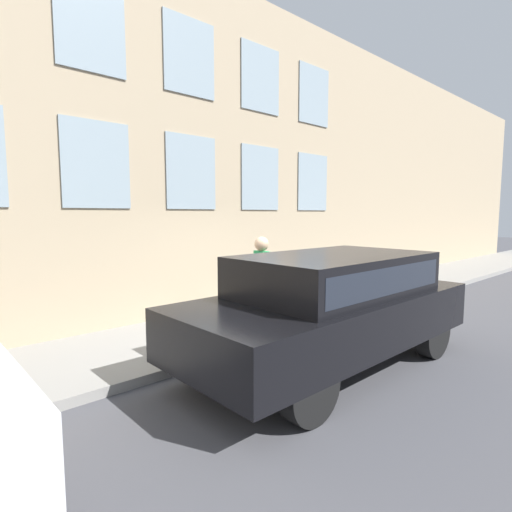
{
  "coord_description": "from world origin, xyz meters",
  "views": [
    {
      "loc": [
        -4.77,
        4.75,
        2.27
      ],
      "look_at": [
        0.68,
        -0.24,
        1.5
      ],
      "focal_mm": 28.0,
      "sensor_mm": 36.0,
      "label": 1
    }
  ],
  "objects": [
    {
      "name": "fire_hydrant",
      "position": [
        0.63,
        -0.05,
        0.49
      ],
      "size": [
        0.29,
        0.41,
        0.69
      ],
      "color": "#2D7260",
      "rests_on": "sidewalk"
    },
    {
      "name": "parked_truck_black_near",
      "position": [
        -1.21,
        -0.04,
        0.99
      ],
      "size": [
        2.04,
        4.89,
        1.68
      ],
      "color": "black",
      "rests_on": "ground_plane"
    },
    {
      "name": "sidewalk",
      "position": [
        1.22,
        0.0,
        0.07
      ],
      "size": [
        2.44,
        60.0,
        0.14
      ],
      "color": "gray",
      "rests_on": "ground_plane"
    },
    {
      "name": "ground_plane",
      "position": [
        0.0,
        0.0,
        0.0
      ],
      "size": [
        80.0,
        80.0,
        0.0
      ],
      "primitive_type": "plane",
      "color": "#47474C"
    },
    {
      "name": "person",
      "position": [
        0.73,
        -0.43,
        1.17
      ],
      "size": [
        0.41,
        0.27,
        1.71
      ],
      "rotation": [
        0.0,
        0.0,
        -1.57
      ],
      "color": "navy",
      "rests_on": "sidewalk"
    },
    {
      "name": "building_facade",
      "position": [
        2.59,
        0.0,
        3.65
      ],
      "size": [
        0.33,
        40.0,
        7.3
      ],
      "color": "tan",
      "rests_on": "ground_plane"
    }
  ]
}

